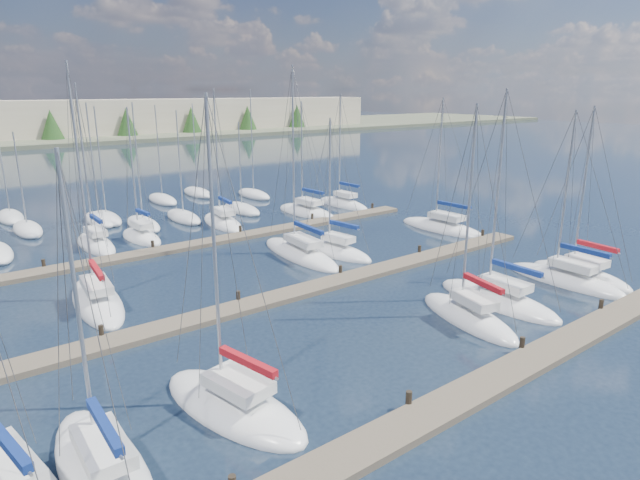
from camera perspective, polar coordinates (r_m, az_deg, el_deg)
ground at (r=73.43m, az=-22.49°, el=4.73°), size 400.00×400.00×0.00m
dock_near at (r=25.19m, az=17.40°, el=-14.44°), size 44.00×1.93×1.10m
dock_mid at (r=34.15m, az=-2.07°, el=-5.49°), size 44.00×1.93×1.10m
dock_far at (r=45.72m, az=-12.31°, el=-0.32°), size 44.00×1.93×1.10m
sailboat_o at (r=48.89m, az=-18.51°, el=0.31°), size 2.64×6.29×11.92m
sailboat_g at (r=40.96m, az=26.01°, el=-3.43°), size 3.12×7.41×12.28m
sailboat_q at (r=56.07m, az=-1.45°, el=3.02°), size 3.42×8.54×12.17m
sailboat_p at (r=52.44m, az=-10.34°, el=1.88°), size 3.68×8.16×13.41m
sailboat_m at (r=50.83m, az=12.89°, el=1.28°), size 3.23×9.23×12.62m
sailboat_d at (r=31.51m, az=15.53°, el=-7.91°), size 4.01×7.93×12.59m
sailboat_b at (r=20.89m, az=-22.12°, el=-21.81°), size 2.76×8.42×11.64m
sailboat_i at (r=35.26m, az=-22.67°, el=-6.00°), size 3.51×9.37×14.82m
sailboat_f at (r=39.60m, az=24.67°, el=-3.91°), size 2.42×8.37×12.06m
sailboat_l at (r=42.29m, az=1.62°, el=-1.23°), size 3.42×7.50×11.23m
sailboat_e at (r=34.47m, az=18.43°, el=-6.08°), size 2.87×8.44×13.34m
sailboat_k at (r=41.76m, az=-2.14°, el=-1.44°), size 3.49×10.23×15.01m
sailboat_n at (r=48.05m, az=-22.79°, el=-0.37°), size 2.38×7.63×13.82m
sailboat_r at (r=59.93m, az=2.47°, el=3.86°), size 2.44×7.85×12.91m
sailboat_c at (r=22.93m, az=-9.25°, el=-17.05°), size 4.47×8.30×13.18m
distant_boats at (r=56.87m, az=-22.29°, el=2.14°), size 36.93×20.75×13.30m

